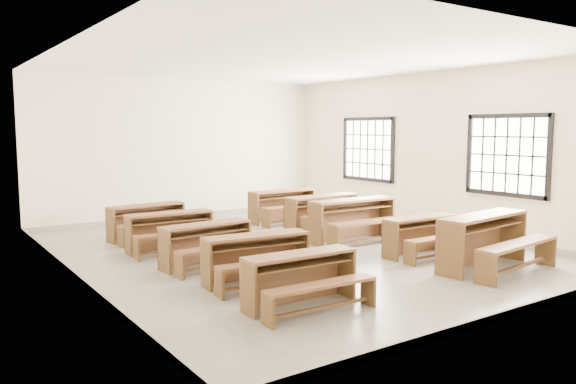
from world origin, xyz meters
TOP-DOWN VIEW (x-y plane):
  - room at (0.09, 0.00)m, footprint 8.50×8.50m
  - desk_set_0 at (-1.60, -2.62)m, footprint 1.42×0.78m
  - desk_set_1 at (-1.50, -1.48)m, footprint 1.53×0.91m
  - desk_set_2 at (-1.63, -0.23)m, footprint 1.50×0.87m
  - desk_set_3 at (-1.68, 1.08)m, footprint 1.49×0.82m
  - desk_set_4 at (-1.62, 2.30)m, footprint 1.52×0.90m
  - desk_set_5 at (1.71, -2.71)m, footprint 1.88×1.13m
  - desk_set_6 at (1.60, -1.57)m, footprint 1.42×0.75m
  - desk_set_7 at (1.45, -0.04)m, footprint 1.75×0.94m
  - desk_set_8 at (1.58, 1.05)m, footprint 1.65×0.91m
  - desk_set_9 at (1.59, 2.50)m, footprint 1.60×0.87m

SIDE VIEW (x-z plane):
  - desk_set_0 at x=-1.60m, z-range 0.05..0.68m
  - desk_set_6 at x=1.60m, z-range 0.05..0.69m
  - desk_set_2 at x=-1.63m, z-range 0.05..0.70m
  - desk_set_4 at x=-1.62m, z-range 0.05..0.70m
  - desk_set_3 at x=-1.68m, z-range 0.05..0.71m
  - desk_set_1 at x=-1.50m, z-range 0.05..0.71m
  - desk_set_9 at x=1.59m, z-range 0.06..0.77m
  - desk_set_8 at x=1.58m, z-range 0.06..0.79m
  - desk_set_7 at x=1.45m, z-range 0.06..0.84m
  - desk_set_5 at x=1.71m, z-range 0.07..0.87m
  - room at x=0.09m, z-range 0.54..3.74m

